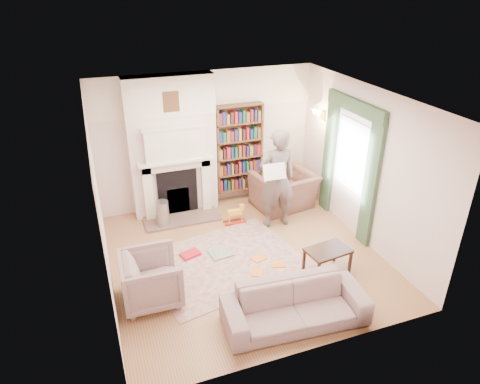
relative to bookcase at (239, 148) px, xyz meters
name	(u,v)px	position (x,y,z in m)	size (l,w,h in m)	color
floor	(245,257)	(-0.65, -2.12, -1.18)	(4.50, 4.50, 0.00)	#905A39
ceiling	(246,98)	(-0.65, -2.12, 1.62)	(4.50, 4.50, 0.00)	white
wall_back	(207,140)	(-0.65, 0.13, 0.22)	(4.50, 4.50, 0.00)	white
wall_front	(313,264)	(-0.65, -4.37, 0.22)	(4.50, 4.50, 0.00)	white
wall_left	(100,208)	(-2.90, -2.12, 0.22)	(4.50, 4.50, 0.00)	white
wall_right	(365,166)	(1.60, -2.12, 0.22)	(4.50, 4.50, 0.00)	white
fireplace	(173,148)	(-1.40, -0.07, 0.21)	(1.70, 0.58, 2.80)	white
bookcase	(239,148)	(0.00, 0.00, 0.00)	(1.00, 0.24, 1.85)	brown
window	(352,155)	(1.58, -1.72, 0.27)	(0.02, 0.90, 1.30)	silver
curtain_left	(371,183)	(1.55, -2.42, 0.02)	(0.07, 0.32, 2.40)	#2B422B
curtain_right	(329,155)	(1.55, -1.02, 0.02)	(0.07, 0.32, 2.40)	#2B422B
pelmet	(356,106)	(1.54, -1.72, 1.20)	(0.09, 1.70, 0.24)	#2B422B
wall_sconce	(314,116)	(1.38, -0.62, 0.72)	(0.20, 0.24, 0.24)	gold
rug	(225,262)	(-1.04, -2.15, -1.17)	(2.53, 1.95, 0.01)	beige
armchair_reading	(284,190)	(0.75, -0.69, -0.79)	(1.18, 1.03, 0.77)	#51322B
armchair_left	(151,279)	(-2.34, -2.69, -0.78)	(0.84, 0.86, 0.79)	#BCA89B
sofa	(295,305)	(-0.54, -3.83, -0.88)	(2.01, 0.79, 0.59)	gray
man_reading	(277,179)	(0.30, -1.29, -0.19)	(0.72, 0.47, 1.97)	#574945
newspaper	(275,172)	(0.15, -1.49, 0.07)	(0.43, 0.02, 0.30)	white
coffee_table	(327,261)	(0.46, -2.99, -0.95)	(0.70, 0.45, 0.45)	black
paraffin_heater	(163,214)	(-1.79, -0.63, -0.90)	(0.24, 0.24, 0.55)	#93959A
rocking_horse	(235,214)	(-0.44, -0.97, -0.98)	(0.44, 0.18, 0.39)	yellow
board_game	(220,253)	(-1.03, -1.89, -1.15)	(0.38, 0.38, 0.03)	gold
game_box_lid	(190,254)	(-1.54, -1.78, -1.14)	(0.33, 0.22, 0.05)	red
comic_annuals	(265,265)	(-0.42, -2.49, -1.16)	(0.69, 0.63, 0.02)	red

